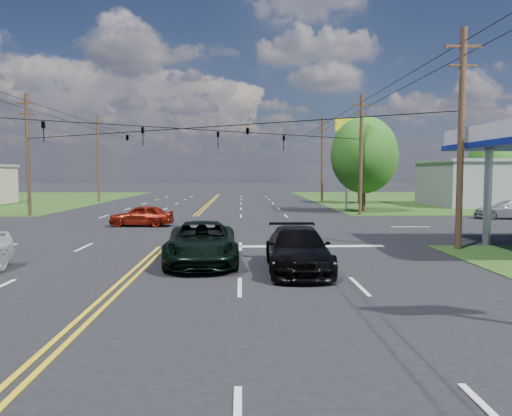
{
  "coord_description": "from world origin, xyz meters",
  "views": [
    {
      "loc": [
        3.56,
        -18.31,
        3.32
      ],
      "look_at": [
        4.27,
        6.0,
        1.62
      ],
      "focal_mm": 35.0,
      "sensor_mm": 36.0,
      "label": 1
    }
  ],
  "objects_px": {
    "pole_left_far": "(98,157)",
    "tree_right_a": "(364,155)",
    "pole_se": "(461,136)",
    "tree_right_b": "(360,165)",
    "suv_black": "(298,249)",
    "pole_ne": "(361,153)",
    "tree_far_r": "(490,163)",
    "pole_nw": "(28,153)",
    "pole_right_far": "(322,157)",
    "retail_ne": "(500,184)",
    "pickup_dkgreen": "(202,243)"
  },
  "relations": [
    {
      "from": "pole_se",
      "to": "suv_black",
      "type": "relative_size",
      "value": 1.87
    },
    {
      "from": "retail_ne",
      "to": "pole_ne",
      "type": "distance_m",
      "value": 20.43
    },
    {
      "from": "retail_ne",
      "to": "suv_black",
      "type": "height_order",
      "value": "retail_ne"
    },
    {
      "from": "pole_nw",
      "to": "suv_black",
      "type": "relative_size",
      "value": 1.87
    },
    {
      "from": "pole_right_far",
      "to": "tree_far_r",
      "type": "xyz_separation_m",
      "value": [
        21.0,
        2.0,
        -0.62
      ]
    },
    {
      "from": "tree_right_b",
      "to": "tree_far_r",
      "type": "xyz_separation_m",
      "value": [
        17.5,
        6.0,
        0.33
      ]
    },
    {
      "from": "tree_right_b",
      "to": "tree_far_r",
      "type": "height_order",
      "value": "tree_far_r"
    },
    {
      "from": "retail_ne",
      "to": "pole_se",
      "type": "relative_size",
      "value": 1.47
    },
    {
      "from": "pole_left_far",
      "to": "suv_black",
      "type": "xyz_separation_m",
      "value": [
        18.46,
        -41.58,
        -4.43
      ]
    },
    {
      "from": "pole_se",
      "to": "tree_right_a",
      "type": "distance_m",
      "value": 21.02
    },
    {
      "from": "pole_nw",
      "to": "pole_right_far",
      "type": "bearing_deg",
      "value": 36.16
    },
    {
      "from": "pole_se",
      "to": "tree_right_a",
      "type": "xyz_separation_m",
      "value": [
        1.0,
        21.0,
        -0.05
      ]
    },
    {
      "from": "retail_ne",
      "to": "tree_right_b",
      "type": "distance_m",
      "value": 14.22
    },
    {
      "from": "pole_right_far",
      "to": "tree_far_r",
      "type": "relative_size",
      "value": 1.31
    },
    {
      "from": "retail_ne",
      "to": "suv_black",
      "type": "xyz_separation_m",
      "value": [
        -24.54,
        -33.58,
        -1.46
      ]
    },
    {
      "from": "pole_right_far",
      "to": "pole_left_far",
      "type": "bearing_deg",
      "value": 180.0
    },
    {
      "from": "pole_ne",
      "to": "pole_se",
      "type": "bearing_deg",
      "value": -90.0
    },
    {
      "from": "pole_left_far",
      "to": "pole_se",
      "type": "bearing_deg",
      "value": -54.9
    },
    {
      "from": "pole_left_far",
      "to": "pole_right_far",
      "type": "xyz_separation_m",
      "value": [
        26.0,
        0.0,
        0.0
      ]
    },
    {
      "from": "pole_left_far",
      "to": "pole_right_far",
      "type": "distance_m",
      "value": 26.0
    },
    {
      "from": "tree_right_a",
      "to": "retail_ne",
      "type": "bearing_deg",
      "value": 26.57
    },
    {
      "from": "pole_ne",
      "to": "tree_far_r",
      "type": "xyz_separation_m",
      "value": [
        21.0,
        21.0,
        -0.37
      ]
    },
    {
      "from": "pole_nw",
      "to": "pickup_dkgreen",
      "type": "distance_m",
      "value": 26.27
    },
    {
      "from": "pole_nw",
      "to": "pole_right_far",
      "type": "distance_m",
      "value": 32.2
    },
    {
      "from": "tree_right_a",
      "to": "pickup_dkgreen",
      "type": "xyz_separation_m",
      "value": [
        -11.91,
        -24.1,
        -4.1
      ]
    },
    {
      "from": "pole_se",
      "to": "pole_left_far",
      "type": "distance_m",
      "value": 45.22
    },
    {
      "from": "pole_ne",
      "to": "tree_far_r",
      "type": "relative_size",
      "value": 1.25
    },
    {
      "from": "pole_right_far",
      "to": "pickup_dkgreen",
      "type": "relative_size",
      "value": 1.81
    },
    {
      "from": "tree_right_a",
      "to": "pole_nw",
      "type": "bearing_deg",
      "value": -173.66
    },
    {
      "from": "pole_nw",
      "to": "pickup_dkgreen",
      "type": "xyz_separation_m",
      "value": [
        15.09,
        -21.1,
        -4.15
      ]
    },
    {
      "from": "pole_ne",
      "to": "suv_black",
      "type": "distance_m",
      "value": 24.17
    },
    {
      "from": "pole_right_far",
      "to": "pickup_dkgreen",
      "type": "height_order",
      "value": "pole_right_far"
    },
    {
      "from": "pickup_dkgreen",
      "to": "pole_right_far",
      "type": "bearing_deg",
      "value": 71.44
    },
    {
      "from": "pole_ne",
      "to": "tree_right_b",
      "type": "xyz_separation_m",
      "value": [
        3.5,
        15.0,
        -0.7
      ]
    },
    {
      "from": "pole_se",
      "to": "pole_ne",
      "type": "relative_size",
      "value": 1.0
    },
    {
      "from": "pole_right_far",
      "to": "pickup_dkgreen",
      "type": "bearing_deg",
      "value": -105.22
    },
    {
      "from": "pole_nw",
      "to": "pole_left_far",
      "type": "relative_size",
      "value": 0.95
    },
    {
      "from": "pole_se",
      "to": "tree_right_a",
      "type": "bearing_deg",
      "value": 87.27
    },
    {
      "from": "pole_left_far",
      "to": "tree_right_a",
      "type": "distance_m",
      "value": 31.39
    },
    {
      "from": "pole_ne",
      "to": "pole_right_far",
      "type": "height_order",
      "value": "pole_right_far"
    },
    {
      "from": "pole_ne",
      "to": "tree_right_a",
      "type": "relative_size",
      "value": 1.16
    },
    {
      "from": "pole_se",
      "to": "tree_right_b",
      "type": "xyz_separation_m",
      "value": [
        3.5,
        33.0,
        -0.7
      ]
    },
    {
      "from": "pole_ne",
      "to": "tree_right_b",
      "type": "bearing_deg",
      "value": 76.87
    },
    {
      "from": "pole_ne",
      "to": "pole_left_far",
      "type": "height_order",
      "value": "pole_left_far"
    },
    {
      "from": "tree_right_b",
      "to": "pickup_dkgreen",
      "type": "bearing_deg",
      "value": -111.76
    },
    {
      "from": "pole_nw",
      "to": "pole_left_far",
      "type": "height_order",
      "value": "pole_left_far"
    },
    {
      "from": "retail_ne",
      "to": "pole_left_far",
      "type": "height_order",
      "value": "pole_left_far"
    },
    {
      "from": "tree_right_a",
      "to": "pickup_dkgreen",
      "type": "distance_m",
      "value": 27.19
    },
    {
      "from": "pole_ne",
      "to": "suv_black",
      "type": "xyz_separation_m",
      "value": [
        -7.54,
        -22.58,
        -4.18
      ]
    },
    {
      "from": "retail_ne",
      "to": "tree_far_r",
      "type": "bearing_deg",
      "value": 68.2
    }
  ]
}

